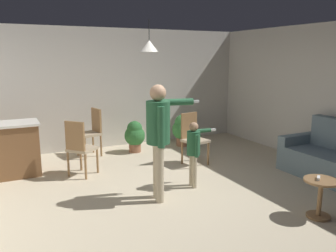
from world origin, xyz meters
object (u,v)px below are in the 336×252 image
at_px(potted_plant_corner, 182,129).
at_px(potted_plant_by_wall, 135,135).
at_px(dining_chair_centre_back, 80,146).
at_px(person_child, 194,147).
at_px(kitchen_counter, 2,150).
at_px(side_table_by_couch, 320,194).
at_px(spare_remote_on_table, 319,178).
at_px(dining_chair_near_wall, 92,130).
at_px(dining_chair_by_counter, 193,137).
at_px(person_adult, 159,130).

distance_m(potted_plant_corner, potted_plant_by_wall, 1.19).
bearing_deg(dining_chair_centre_back, potted_plant_corner, 70.42).
bearing_deg(person_child, dining_chair_centre_back, -124.57).
xyz_separation_m(kitchen_counter, dining_chair_centre_back, (1.22, -0.56, 0.07)).
relative_size(side_table_by_couch, spare_remote_on_table, 4.00).
relative_size(person_child, dining_chair_near_wall, 1.06).
relative_size(dining_chair_near_wall, potted_plant_corner, 1.35).
relative_size(kitchen_counter, side_table_by_couch, 2.42).
xyz_separation_m(dining_chair_near_wall, dining_chair_centre_back, (-0.51, -1.20, 0.00)).
relative_size(side_table_by_couch, dining_chair_by_counter, 0.52).
xyz_separation_m(kitchen_counter, potted_plant_by_wall, (2.64, 0.49, -0.10)).
distance_m(person_adult, dining_chair_centre_back, 1.81).
xyz_separation_m(dining_chair_by_counter, potted_plant_corner, (0.48, 1.30, -0.14)).
bearing_deg(kitchen_counter, dining_chair_near_wall, 20.19).
relative_size(dining_chair_centre_back, potted_plant_corner, 1.35).
bearing_deg(potted_plant_corner, potted_plant_by_wall, -179.53).
relative_size(potted_plant_corner, spare_remote_on_table, 5.69).
bearing_deg(dining_chair_near_wall, potted_plant_by_wall, -112.36).
xyz_separation_m(side_table_by_couch, dining_chair_centre_back, (-2.45, 2.97, 0.22)).
height_order(person_child, dining_chair_centre_back, person_child).
bearing_deg(kitchen_counter, potted_plant_by_wall, 10.46).
distance_m(potted_plant_by_wall, spare_remote_on_table, 4.13).
bearing_deg(dining_chair_near_wall, spare_remote_on_table, -168.11).
bearing_deg(person_child, side_table_by_couch, 34.68).
relative_size(person_adult, spare_remote_on_table, 13.03).
distance_m(person_adult, potted_plant_by_wall, 2.73).
height_order(person_adult, spare_remote_on_table, person_adult).
height_order(side_table_by_couch, dining_chair_centre_back, dining_chair_centre_back).
height_order(person_adult, potted_plant_by_wall, person_adult).
relative_size(dining_chair_by_counter, potted_plant_by_wall, 1.44).
bearing_deg(spare_remote_on_table, person_adult, 138.43).
relative_size(person_adult, dining_chair_by_counter, 1.69).
bearing_deg(potted_plant_by_wall, person_child, -87.09).
distance_m(side_table_by_couch, dining_chair_near_wall, 4.61).
bearing_deg(dining_chair_near_wall, side_table_by_couch, -167.89).
bearing_deg(kitchen_counter, dining_chair_centre_back, -24.64).
distance_m(side_table_by_couch, potted_plant_corner, 4.03).
xyz_separation_m(person_adult, dining_chair_centre_back, (-0.82, 1.53, -0.51)).
bearing_deg(person_child, dining_chair_by_counter, 156.40).
xyz_separation_m(dining_chair_by_counter, dining_chair_near_wall, (-1.62, 1.44, 0.00)).
relative_size(potted_plant_by_wall, spare_remote_on_table, 5.33).
distance_m(kitchen_counter, dining_chair_centre_back, 1.35).
xyz_separation_m(kitchen_counter, dining_chair_by_counter, (3.35, -0.80, 0.07)).
height_order(kitchen_counter, potted_plant_corner, kitchen_counter).
distance_m(dining_chair_near_wall, potted_plant_by_wall, 0.93).
height_order(potted_plant_corner, spare_remote_on_table, potted_plant_corner).
bearing_deg(potted_plant_corner, side_table_by_couch, -92.15).
height_order(side_table_by_couch, potted_plant_corner, potted_plant_corner).
bearing_deg(potted_plant_corner, dining_chair_near_wall, 176.15).
xyz_separation_m(person_child, dining_chair_near_wall, (-1.02, 2.50, -0.11)).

